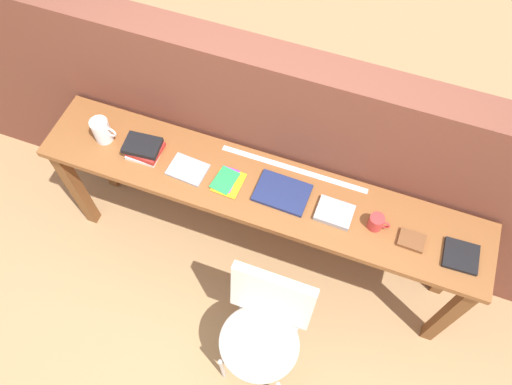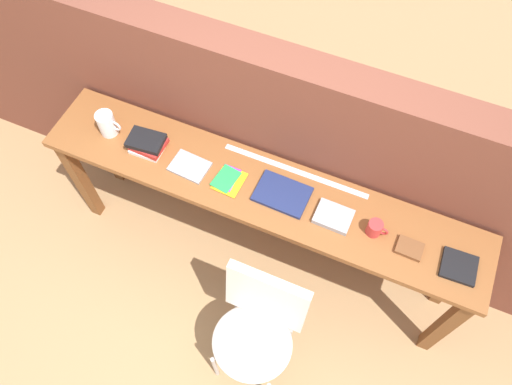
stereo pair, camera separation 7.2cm
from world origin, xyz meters
The scene contains 14 objects.
ground_plane centered at (0.00, 0.00, 0.00)m, with size 40.00×40.00×0.00m, color tan.
brick_wall_back centered at (0.00, 0.64, 0.76)m, with size 6.00×0.20×1.51m, color brown.
sideboard centered at (0.00, 0.30, 0.74)m, with size 2.50×0.44×0.88m.
chair_white_moulded centered at (0.25, -0.31, 0.53)m, with size 0.44×0.45×0.89m.
pitcher_white centered at (-0.93, 0.30, 0.96)m, with size 0.14×0.10×0.18m.
book_stack_leftmost centered at (-0.67, 0.29, 0.92)m, with size 0.21×0.17×0.08m.
magazine_cycling centered at (-0.40, 0.26, 0.89)m, with size 0.20×0.15×0.01m, color #9E9EA3.
pamphlet_pile_colourful centered at (-0.17, 0.27, 0.89)m, with size 0.16×0.18×0.01m.
book_open_centre centered at (0.13, 0.30, 0.89)m, with size 0.28×0.20×0.02m, color navy.
book_grey_hardcover centered at (0.42, 0.28, 0.90)m, with size 0.19×0.15×0.03m, color #9E9EA3.
mug centered at (0.64, 0.28, 0.92)m, with size 0.11×0.08×0.09m.
leather_journal_brown centered at (0.83, 0.26, 0.89)m, with size 0.13×0.10×0.02m, color brown.
book_repair_rightmost centered at (1.07, 0.26, 0.89)m, with size 0.17×0.16×0.02m, color black.
ruler_metal_back_edge centered at (0.14, 0.47, 0.88)m, with size 0.83×0.03×0.00m, color silver.
Camera 2 is at (0.52, -0.95, 3.18)m, focal length 35.00 mm.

